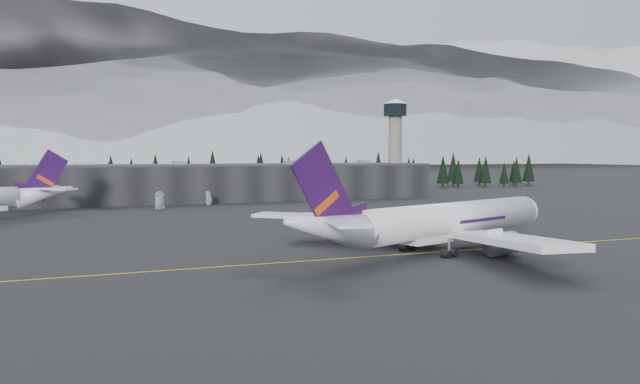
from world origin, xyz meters
name	(u,v)px	position (x,y,z in m)	size (l,w,h in m)	color
ground	(366,255)	(0.00, 0.00, 0.00)	(1400.00, 1400.00, 0.00)	black
taxiline	(371,256)	(0.00, -2.00, 0.01)	(400.00, 0.40, 0.02)	gold
terminal	(208,182)	(0.00, 125.00, 6.30)	(160.00, 30.00, 12.60)	black
control_tower	(395,135)	(75.00, 128.00, 23.41)	(10.00, 10.00, 37.70)	gray
treeline	(189,175)	(0.00, 162.00, 7.50)	(360.00, 20.00, 15.00)	black
mountain_ridge	(100,163)	(0.00, 1000.00, 0.00)	(4400.00, 900.00, 420.00)	white
jet_main	(433,222)	(10.79, -2.74, 5.09)	(59.57, 53.45, 18.07)	white
gse_vehicle_a	(159,207)	(-20.62, 93.48, 0.76)	(2.52, 5.46, 1.52)	white
gse_vehicle_b	(209,203)	(-4.04, 104.15, 0.78)	(1.85, 4.59, 1.56)	white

